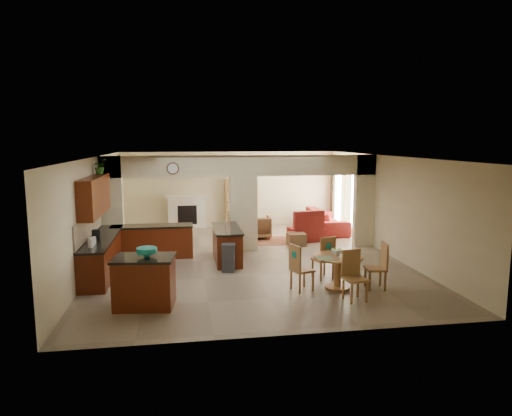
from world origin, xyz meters
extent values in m
plane|color=#7F6F58|center=(0.00, 0.00, 0.00)|extent=(10.00, 10.00, 0.00)
plane|color=white|center=(0.00, 0.00, 2.80)|extent=(10.00, 10.00, 0.00)
plane|color=beige|center=(0.00, 5.00, 1.40)|extent=(8.00, 0.00, 8.00)
plane|color=beige|center=(0.00, -5.00, 1.40)|extent=(8.00, 0.00, 8.00)
plane|color=beige|center=(-4.00, 0.00, 1.40)|extent=(0.00, 10.00, 10.00)
plane|color=beige|center=(4.00, 0.00, 1.40)|extent=(0.00, 10.00, 10.00)
cube|color=beige|center=(-3.70, 1.00, 1.40)|extent=(0.60, 0.25, 2.80)
cube|color=beige|center=(0.00, 1.00, 1.10)|extent=(0.80, 0.25, 2.20)
cube|color=beige|center=(3.70, 1.00, 1.40)|extent=(0.60, 0.25, 2.80)
cube|color=beige|center=(0.00, 1.00, 2.50)|extent=(8.00, 0.25, 0.60)
cube|color=#401707|center=(-3.70, -0.80, 0.43)|extent=(0.60, 3.20, 0.86)
cube|color=black|center=(-3.70, -0.80, 0.89)|extent=(0.62, 3.22, 0.05)
cube|color=tan|center=(-3.98, -0.80, 1.20)|extent=(0.02, 3.20, 0.55)
cube|color=#401707|center=(-2.60, 0.57, 0.43)|extent=(2.20, 0.60, 0.86)
cube|color=black|center=(-2.60, 0.57, 0.89)|extent=(2.22, 0.62, 0.05)
cube|color=#401707|center=(-3.82, -0.80, 1.92)|extent=(0.35, 2.40, 0.90)
cube|color=#401707|center=(-0.60, -0.10, 0.43)|extent=(0.65, 1.80, 0.86)
cube|color=black|center=(-0.60, -0.10, 0.89)|extent=(0.70, 1.85, 0.05)
cube|color=silver|center=(-0.60, -0.95, 0.42)|extent=(0.58, 0.04, 0.70)
cylinder|color=#452917|center=(-2.00, 0.85, 2.45)|extent=(0.34, 0.03, 0.34)
cube|color=#9C4D38|center=(1.20, 2.10, 0.01)|extent=(1.60, 1.30, 0.01)
cube|color=silver|center=(-1.60, 4.84, 0.55)|extent=(1.40, 0.28, 1.10)
cube|color=black|center=(-1.60, 4.70, 0.50)|extent=(0.70, 0.04, 0.70)
cube|color=silver|center=(-1.60, 4.82, 1.15)|extent=(1.60, 0.35, 0.10)
cube|color=olive|center=(0.35, 4.82, 0.90)|extent=(1.00, 0.32, 1.80)
cube|color=white|center=(3.97, 2.30, 1.20)|extent=(0.02, 0.90, 1.90)
cube|color=white|center=(3.97, 4.00, 1.20)|extent=(0.02, 0.90, 1.90)
cube|color=white|center=(3.97, 3.15, 1.05)|extent=(0.02, 0.70, 2.10)
cube|color=#3D1F18|center=(3.93, 1.70, 1.20)|extent=(0.10, 0.28, 2.30)
cube|color=#3D1F18|center=(3.93, 2.90, 1.20)|extent=(0.10, 0.28, 2.30)
cube|color=#3D1F18|center=(3.93, 3.40, 1.20)|extent=(0.10, 0.28, 2.30)
cube|color=#3D1F18|center=(3.93, 4.60, 1.20)|extent=(0.10, 0.28, 2.30)
cylinder|color=white|center=(1.50, 3.00, 2.56)|extent=(1.00, 1.00, 0.10)
cube|color=#401707|center=(-2.51, -3.26, 0.48)|extent=(1.19, 0.90, 0.95)
cube|color=black|center=(-2.51, -3.26, 0.98)|extent=(1.25, 0.96, 0.05)
cylinder|color=#148F82|center=(-2.45, -3.27, 1.09)|extent=(0.39, 0.39, 0.18)
cube|color=#323235|center=(-0.66, -1.13, 0.33)|extent=(0.36, 0.32, 0.65)
cylinder|color=olive|center=(1.57, -2.81, 0.72)|extent=(1.08, 1.08, 0.04)
cylinder|color=olive|center=(1.57, -2.81, 0.37)|extent=(0.16, 0.16, 0.70)
cylinder|color=olive|center=(1.57, -2.81, 0.03)|extent=(0.55, 0.55, 0.06)
cylinder|color=#70B126|center=(1.59, -2.74, 0.81)|extent=(0.28, 0.28, 0.15)
imported|color=maroon|center=(3.30, 3.41, 0.38)|extent=(2.68, 1.14, 0.77)
cube|color=maroon|center=(2.18, 2.03, 0.20)|extent=(1.14, 0.99, 0.41)
imported|color=maroon|center=(0.70, 2.59, 0.37)|extent=(0.80, 0.83, 0.74)
cube|color=maroon|center=(1.70, 1.38, 0.19)|extent=(0.54, 0.54, 0.39)
imported|color=#1D4813|center=(-3.82, 0.12, 2.57)|extent=(0.45, 0.43, 0.40)
cube|color=olive|center=(1.49, -2.01, 0.45)|extent=(0.53, 0.53, 0.05)
cube|color=olive|center=(1.60, -1.79, 0.22)|extent=(0.04, 0.04, 0.44)
cube|color=olive|center=(1.27, -1.90, 0.22)|extent=(0.04, 0.04, 0.44)
cube|color=olive|center=(1.70, -2.11, 0.22)|extent=(0.04, 0.04, 0.44)
cube|color=olive|center=(1.38, -2.22, 0.22)|extent=(0.04, 0.04, 0.44)
cube|color=olive|center=(1.55, -2.19, 0.75)|extent=(0.41, 0.17, 0.55)
cube|color=#148F82|center=(1.55, -2.21, 0.82)|extent=(0.14, 0.05, 0.14)
cube|color=olive|center=(2.39, -2.94, 0.45)|extent=(0.47, 0.47, 0.05)
cube|color=olive|center=(2.24, -2.75, 0.22)|extent=(0.04, 0.04, 0.44)
cube|color=olive|center=(2.20, -3.09, 0.22)|extent=(0.04, 0.04, 0.44)
cube|color=olive|center=(2.58, -2.79, 0.22)|extent=(0.04, 0.04, 0.44)
cube|color=olive|center=(2.54, -3.13, 0.22)|extent=(0.04, 0.04, 0.44)
cube|color=olive|center=(2.58, -2.96, 0.75)|extent=(0.09, 0.42, 0.55)
cube|color=#148F82|center=(2.60, -2.96, 0.82)|extent=(0.03, 0.14, 0.14)
cube|color=olive|center=(1.67, -3.59, 0.45)|extent=(0.48, 0.48, 0.05)
cube|color=olive|center=(1.53, -3.79, 0.22)|extent=(0.04, 0.04, 0.44)
cube|color=olive|center=(1.87, -3.73, 0.22)|extent=(0.04, 0.04, 0.44)
cube|color=olive|center=(1.48, -3.45, 0.22)|extent=(0.04, 0.04, 0.44)
cube|color=olive|center=(1.81, -3.40, 0.22)|extent=(0.04, 0.04, 0.44)
cube|color=olive|center=(1.64, -3.40, 0.75)|extent=(0.42, 0.11, 0.55)
cube|color=#148F82|center=(1.64, -3.38, 0.82)|extent=(0.14, 0.03, 0.14)
cube|color=olive|center=(0.78, -2.78, 0.45)|extent=(0.53, 0.53, 0.05)
cube|color=olive|center=(0.99, -2.89, 0.22)|extent=(0.04, 0.04, 0.44)
cube|color=olive|center=(0.88, -2.57, 0.22)|extent=(0.04, 0.04, 0.44)
cube|color=olive|center=(0.67, -3.00, 0.22)|extent=(0.04, 0.04, 0.44)
cube|color=olive|center=(0.56, -2.68, 0.22)|extent=(0.04, 0.04, 0.44)
cube|color=olive|center=(0.60, -2.85, 0.75)|extent=(0.17, 0.41, 0.55)
cube|color=#148F82|center=(0.58, -2.85, 0.82)|extent=(0.05, 0.14, 0.14)
camera|label=1|loc=(-1.72, -12.06, 3.24)|focal=32.00mm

